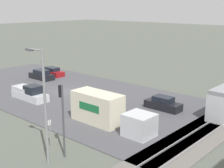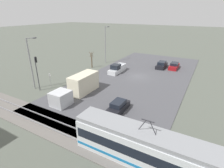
{
  "view_description": "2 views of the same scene",
  "coord_description": "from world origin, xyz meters",
  "px_view_note": "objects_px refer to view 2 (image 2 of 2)",
  "views": [
    {
      "loc": [
        26.94,
        32.84,
        11.82
      ],
      "look_at": [
        0.6,
        9.43,
        2.89
      ],
      "focal_mm": 50.0,
      "sensor_mm": 36.0,
      "label": 1
    },
    {
      "loc": [
        -12.21,
        32.84,
        12.67
      ],
      "look_at": [
        0.56,
        10.27,
        1.96
      ],
      "focal_mm": 28.0,
      "sensor_mm": 36.0,
      "label": 2
    }
  ],
  "objects_px": {
    "box_truck": "(79,86)",
    "street_tree": "(92,60)",
    "no_parking_sign": "(50,79)",
    "street_lamp_near_crossing": "(31,61)",
    "traffic_light_pole": "(37,69)",
    "street_lamp_mid_block": "(106,43)",
    "light_rail_tram": "(145,148)",
    "pickup_truck": "(117,69)",
    "sedan_car_0": "(118,107)",
    "sedan_car_1": "(162,65)",
    "sedan_car_2": "(174,66)"
  },
  "relations": [
    {
      "from": "sedan_car_0",
      "to": "sedan_car_2",
      "type": "bearing_deg",
      "value": 83.8
    },
    {
      "from": "box_truck",
      "to": "pickup_truck",
      "type": "bearing_deg",
      "value": -89.97
    },
    {
      "from": "box_truck",
      "to": "sedan_car_0",
      "type": "bearing_deg",
      "value": 169.13
    },
    {
      "from": "traffic_light_pole",
      "to": "light_rail_tram",
      "type": "bearing_deg",
      "value": 163.61
    },
    {
      "from": "street_lamp_mid_block",
      "to": "sedan_car_0",
      "type": "bearing_deg",
      "value": 125.07
    },
    {
      "from": "sedan_car_2",
      "to": "street_tree",
      "type": "xyz_separation_m",
      "value": [
        17.76,
        8.91,
        1.1
      ]
    },
    {
      "from": "sedan_car_2",
      "to": "street_lamp_near_crossing",
      "type": "height_order",
      "value": "street_lamp_near_crossing"
    },
    {
      "from": "street_tree",
      "to": "no_parking_sign",
      "type": "relative_size",
      "value": 1.58
    },
    {
      "from": "street_lamp_near_crossing",
      "to": "box_truck",
      "type": "bearing_deg",
      "value": -169.27
    },
    {
      "from": "street_tree",
      "to": "light_rail_tram",
      "type": "bearing_deg",
      "value": 134.39
    },
    {
      "from": "light_rail_tram",
      "to": "pickup_truck",
      "type": "relative_size",
      "value": 2.36
    },
    {
      "from": "no_parking_sign",
      "to": "box_truck",
      "type": "bearing_deg",
      "value": 178.12
    },
    {
      "from": "traffic_light_pole",
      "to": "street_tree",
      "type": "height_order",
      "value": "traffic_light_pole"
    },
    {
      "from": "sedan_car_1",
      "to": "no_parking_sign",
      "type": "bearing_deg",
      "value": -124.34
    },
    {
      "from": "sedan_car_0",
      "to": "sedan_car_1",
      "type": "xyz_separation_m",
      "value": [
        0.18,
        -23.21,
        0.0
      ]
    },
    {
      "from": "sedan_car_2",
      "to": "street_tree",
      "type": "relative_size",
      "value": 1.16
    },
    {
      "from": "light_rail_tram",
      "to": "traffic_light_pole",
      "type": "relative_size",
      "value": 2.24
    },
    {
      "from": "street_lamp_mid_block",
      "to": "street_tree",
      "type": "bearing_deg",
      "value": 84.65
    },
    {
      "from": "box_truck",
      "to": "street_tree",
      "type": "height_order",
      "value": "street_tree"
    },
    {
      "from": "box_truck",
      "to": "street_tree",
      "type": "xyz_separation_m",
      "value": [
        7.16,
        -13.57,
        0.25
      ]
    },
    {
      "from": "street_tree",
      "to": "street_lamp_near_crossing",
      "type": "height_order",
      "value": "street_lamp_near_crossing"
    },
    {
      "from": "street_lamp_mid_block",
      "to": "no_parking_sign",
      "type": "relative_size",
      "value": 3.77
    },
    {
      "from": "box_truck",
      "to": "no_parking_sign",
      "type": "distance_m",
      "value": 6.85
    },
    {
      "from": "pickup_truck",
      "to": "sedan_car_2",
      "type": "xyz_separation_m",
      "value": [
        -10.61,
        -9.22,
        -0.14
      ]
    },
    {
      "from": "light_rail_tram",
      "to": "sedan_car_1",
      "type": "height_order",
      "value": "light_rail_tram"
    },
    {
      "from": "sedan_car_2",
      "to": "street_lamp_mid_block",
      "type": "height_order",
      "value": "street_lamp_mid_block"
    },
    {
      "from": "pickup_truck",
      "to": "box_truck",
      "type": "bearing_deg",
      "value": 90.03
    },
    {
      "from": "sedan_car_1",
      "to": "sedan_car_2",
      "type": "distance_m",
      "value": 2.9
    },
    {
      "from": "traffic_light_pole",
      "to": "street_lamp_mid_block",
      "type": "xyz_separation_m",
      "value": [
        -0.54,
        -21.21,
        1.52
      ]
    },
    {
      "from": "street_tree",
      "to": "street_lamp_mid_block",
      "type": "height_order",
      "value": "street_lamp_mid_block"
    },
    {
      "from": "light_rail_tram",
      "to": "pickup_truck",
      "type": "distance_m",
      "value": 25.73
    },
    {
      "from": "street_lamp_near_crossing",
      "to": "no_parking_sign",
      "type": "height_order",
      "value": "street_lamp_near_crossing"
    },
    {
      "from": "street_lamp_near_crossing",
      "to": "no_parking_sign",
      "type": "xyz_separation_m",
      "value": [
        -1.81,
        -1.86,
        -3.55
      ]
    },
    {
      "from": "pickup_truck",
      "to": "traffic_light_pole",
      "type": "bearing_deg",
      "value": 64.77
    },
    {
      "from": "street_tree",
      "to": "street_lamp_mid_block",
      "type": "bearing_deg",
      "value": -95.35
    },
    {
      "from": "light_rail_tram",
      "to": "box_truck",
      "type": "height_order",
      "value": "light_rail_tram"
    },
    {
      "from": "street_tree",
      "to": "street_lamp_mid_block",
      "type": "relative_size",
      "value": 0.42
    },
    {
      "from": "street_tree",
      "to": "pickup_truck",
      "type": "bearing_deg",
      "value": 177.5
    },
    {
      "from": "traffic_light_pole",
      "to": "street_tree",
      "type": "distance_m",
      "value": 15.63
    },
    {
      "from": "box_truck",
      "to": "sedan_car_0",
      "type": "relative_size",
      "value": 2.19
    },
    {
      "from": "light_rail_tram",
      "to": "sedan_car_0",
      "type": "height_order",
      "value": "light_rail_tram"
    },
    {
      "from": "street_tree",
      "to": "street_lamp_mid_block",
      "type": "distance_m",
      "value": 6.73
    },
    {
      "from": "no_parking_sign",
      "to": "pickup_truck",
      "type": "bearing_deg",
      "value": -117.68
    },
    {
      "from": "sedan_car_2",
      "to": "traffic_light_pole",
      "type": "bearing_deg",
      "value": 53.96
    },
    {
      "from": "light_rail_tram",
      "to": "no_parking_sign",
      "type": "height_order",
      "value": "light_rail_tram"
    },
    {
      "from": "pickup_truck",
      "to": "street_tree",
      "type": "distance_m",
      "value": 7.22
    },
    {
      "from": "box_truck",
      "to": "no_parking_sign",
      "type": "relative_size",
      "value": 3.8
    },
    {
      "from": "pickup_truck",
      "to": "traffic_light_pole",
      "type": "xyz_separation_m",
      "value": [
        7.16,
        15.19,
        2.98
      ]
    },
    {
      "from": "light_rail_tram",
      "to": "sedan_car_1",
      "type": "distance_m",
      "value": 30.56
    },
    {
      "from": "sedan_car_1",
      "to": "street_lamp_mid_block",
      "type": "distance_m",
      "value": 15.34
    }
  ]
}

